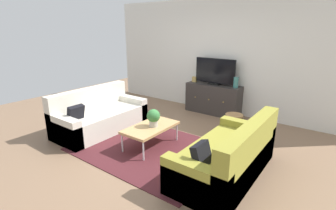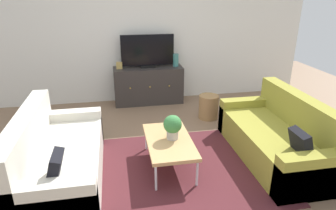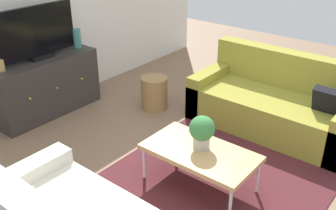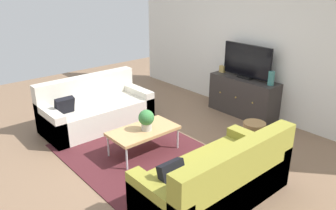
{
  "view_description": "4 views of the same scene",
  "coord_description": "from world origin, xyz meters",
  "px_view_note": "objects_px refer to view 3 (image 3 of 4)",
  "views": [
    {
      "loc": [
        2.61,
        -3.16,
        2.04
      ],
      "look_at": [
        0.0,
        0.36,
        0.68
      ],
      "focal_mm": 26.89,
      "sensor_mm": 36.0,
      "label": 1
    },
    {
      "loc": [
        -0.68,
        -3.25,
        2.14
      ],
      "look_at": [
        0.0,
        0.36,
        0.68
      ],
      "focal_mm": 31.49,
      "sensor_mm": 36.0,
      "label": 2
    },
    {
      "loc": [
        -2.51,
        -1.66,
        2.29
      ],
      "look_at": [
        0.0,
        0.36,
        0.68
      ],
      "focal_mm": 41.57,
      "sensor_mm": 36.0,
      "label": 3
    },
    {
      "loc": [
        3.51,
        -2.66,
        2.49
      ],
      "look_at": [
        0.0,
        0.36,
        0.68
      ],
      "focal_mm": 35.56,
      "sensor_mm": 36.0,
      "label": 4
    }
  ],
  "objects_px": {
    "couch_right_side": "(277,104)",
    "glass_vase": "(77,38)",
    "flat_screen_tv": "(37,33)",
    "wicker_basket": "(154,93)",
    "tv_console": "(46,86)",
    "potted_plant": "(202,131)",
    "coffee_table": "(200,153)"
  },
  "relations": [
    {
      "from": "potted_plant",
      "to": "flat_screen_tv",
      "type": "distance_m",
      "value": 2.37
    },
    {
      "from": "flat_screen_tv",
      "to": "glass_vase",
      "type": "distance_m",
      "value": 0.58
    },
    {
      "from": "potted_plant",
      "to": "wicker_basket",
      "type": "xyz_separation_m",
      "value": [
        0.92,
        1.35,
        -0.35
      ]
    },
    {
      "from": "tv_console",
      "to": "flat_screen_tv",
      "type": "height_order",
      "value": "flat_screen_tv"
    },
    {
      "from": "coffee_table",
      "to": "glass_vase",
      "type": "height_order",
      "value": "glass_vase"
    },
    {
      "from": "tv_console",
      "to": "wicker_basket",
      "type": "relative_size",
      "value": 3.19
    },
    {
      "from": "potted_plant",
      "to": "tv_console",
      "type": "height_order",
      "value": "tv_console"
    },
    {
      "from": "couch_right_side",
      "to": "glass_vase",
      "type": "xyz_separation_m",
      "value": [
        -0.93,
        2.37,
        0.56
      ]
    },
    {
      "from": "flat_screen_tv",
      "to": "couch_right_side",
      "type": "bearing_deg",
      "value": -58.37
    },
    {
      "from": "coffee_table",
      "to": "wicker_basket",
      "type": "distance_m",
      "value": 1.68
    },
    {
      "from": "tv_console",
      "to": "flat_screen_tv",
      "type": "bearing_deg",
      "value": 90.0
    },
    {
      "from": "glass_vase",
      "to": "wicker_basket",
      "type": "bearing_deg",
      "value": -67.77
    },
    {
      "from": "coffee_table",
      "to": "flat_screen_tv",
      "type": "distance_m",
      "value": 2.44
    },
    {
      "from": "glass_vase",
      "to": "wicker_basket",
      "type": "height_order",
      "value": "glass_vase"
    },
    {
      "from": "coffee_table",
      "to": "potted_plant",
      "type": "height_order",
      "value": "potted_plant"
    },
    {
      "from": "potted_plant",
      "to": "tv_console",
      "type": "xyz_separation_m",
      "value": [
        -0.02,
        2.3,
        -0.2
      ]
    },
    {
      "from": "potted_plant",
      "to": "glass_vase",
      "type": "bearing_deg",
      "value": 77.09
    },
    {
      "from": "potted_plant",
      "to": "coffee_table",
      "type": "bearing_deg",
      "value": -154.07
    },
    {
      "from": "wicker_basket",
      "to": "flat_screen_tv",
      "type": "bearing_deg",
      "value": 133.83
    },
    {
      "from": "flat_screen_tv",
      "to": "wicker_basket",
      "type": "distance_m",
      "value": 1.58
    },
    {
      "from": "couch_right_side",
      "to": "tv_console",
      "type": "bearing_deg",
      "value": 121.85
    },
    {
      "from": "couch_right_side",
      "to": "potted_plant",
      "type": "xyz_separation_m",
      "value": [
        -1.46,
        0.07,
        0.28
      ]
    },
    {
      "from": "couch_right_side",
      "to": "flat_screen_tv",
      "type": "bearing_deg",
      "value": 121.63
    },
    {
      "from": "coffee_table",
      "to": "wicker_basket",
      "type": "xyz_separation_m",
      "value": [
        0.97,
        1.37,
        -0.15
      ]
    },
    {
      "from": "tv_console",
      "to": "couch_right_side",
      "type": "bearing_deg",
      "value": -58.15
    },
    {
      "from": "couch_right_side",
      "to": "flat_screen_tv",
      "type": "relative_size",
      "value": 1.84
    },
    {
      "from": "coffee_table",
      "to": "flat_screen_tv",
      "type": "relative_size",
      "value": 1.01
    },
    {
      "from": "couch_right_side",
      "to": "coffee_table",
      "type": "height_order",
      "value": "couch_right_side"
    },
    {
      "from": "tv_console",
      "to": "glass_vase",
      "type": "bearing_deg",
      "value": 0.0
    },
    {
      "from": "coffee_table",
      "to": "wicker_basket",
      "type": "relative_size",
      "value": 2.42
    },
    {
      "from": "flat_screen_tv",
      "to": "glass_vase",
      "type": "bearing_deg",
      "value": -2.1
    },
    {
      "from": "potted_plant",
      "to": "wicker_basket",
      "type": "relative_size",
      "value": 0.75
    }
  ]
}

